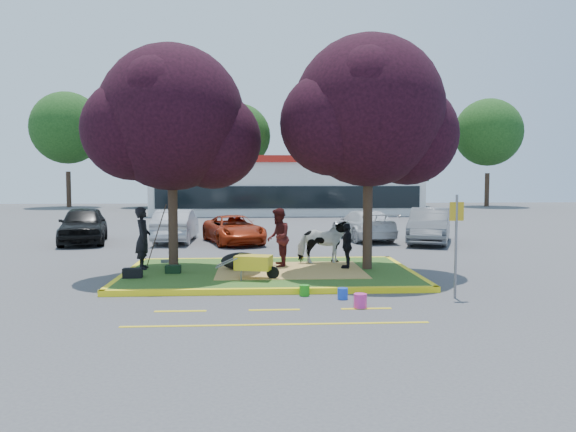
{
  "coord_description": "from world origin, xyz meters",
  "views": [
    {
      "loc": [
        -0.4,
        -16.08,
        2.86
      ],
      "look_at": [
        0.57,
        0.5,
        1.7
      ],
      "focal_mm": 35.0,
      "sensor_mm": 36.0,
      "label": 1
    }
  ],
  "objects": [
    {
      "name": "ground",
      "position": [
        0.0,
        0.0,
        0.0
      ],
      "size": [
        90.0,
        90.0,
        0.0
      ],
      "primitive_type": "plane",
      "color": "#424244",
      "rests_on": "ground"
    },
    {
      "name": "car_silver",
      "position": [
        -3.89,
        8.75,
        0.72
      ],
      "size": [
        1.57,
        4.37,
        1.43
      ],
      "primitive_type": "imported",
      "rotation": [
        0.0,
        0.0,
        3.13
      ],
      "color": "#A7A9AF",
      "rests_on": "ground"
    },
    {
      "name": "car_grey",
      "position": [
        7.1,
        7.62,
        0.75
      ],
      "size": [
        3.11,
        4.83,
        1.5
      ],
      "primitive_type": "imported",
      "rotation": [
        0.0,
        0.0,
        -0.36
      ],
      "color": "#595C60",
      "rests_on": "ground"
    },
    {
      "name": "tree_purple_left",
      "position": [
        -2.78,
        0.38,
        4.36
      ],
      "size": [
        5.06,
        4.2,
        6.51
      ],
      "color": "black",
      "rests_on": "median_island"
    },
    {
      "name": "curb_far",
      "position": [
        0.0,
        2.58,
        0.07
      ],
      "size": [
        8.3,
        0.16,
        0.15
      ],
      "primitive_type": "cube",
      "color": "yellow",
      "rests_on": "ground"
    },
    {
      "name": "visitor_b",
      "position": [
        2.3,
        0.23,
        0.82
      ],
      "size": [
        0.52,
        0.84,
        1.34
      ],
      "primitive_type": "imported",
      "rotation": [
        0.0,
        0.0,
        -1.84
      ],
      "color": "black",
      "rests_on": "median_island"
    },
    {
      "name": "bucket_blue",
      "position": [
        1.64,
        -3.22,
        0.13
      ],
      "size": [
        0.3,
        0.3,
        0.26
      ],
      "primitive_type": "cylinder",
      "rotation": [
        0.0,
        0.0,
        0.24
      ],
      "color": "blue",
      "rests_on": "ground"
    },
    {
      "name": "curb_left",
      "position": [
        -4.08,
        0.0,
        0.07
      ],
      "size": [
        0.16,
        5.3,
        0.15
      ],
      "primitive_type": "cube",
      "color": "yellow",
      "rests_on": "ground"
    },
    {
      "name": "bucket_pink",
      "position": [
        1.88,
        -4.11,
        0.16
      ],
      "size": [
        0.35,
        0.35,
        0.31
      ],
      "primitive_type": "cylinder",
      "rotation": [
        0.0,
        0.0,
        -0.24
      ],
      "color": "#D93095",
      "rests_on": "ground"
    },
    {
      "name": "treeline",
      "position": [
        1.23,
        37.61,
        7.73
      ],
      "size": [
        46.58,
        7.8,
        14.63
      ],
      "color": "black",
      "rests_on": "ground"
    },
    {
      "name": "car_white",
      "position": [
        4.52,
        9.13,
        0.67
      ],
      "size": [
        2.6,
        4.88,
        1.35
      ],
      "primitive_type": "imported",
      "rotation": [
        0.0,
        0.0,
        3.3
      ],
      "color": "silver",
      "rests_on": "ground"
    },
    {
      "name": "car_red",
      "position": [
        -1.33,
        8.01,
        0.6
      ],
      "size": [
        3.16,
        4.71,
        1.2
      ],
      "primitive_type": "imported",
      "rotation": [
        0.0,
        0.0,
        0.29
      ],
      "color": "#A1290D",
      "rests_on": "ground"
    },
    {
      "name": "curb_near",
      "position": [
        0.0,
        -2.58,
        0.07
      ],
      "size": [
        8.3,
        0.16,
        0.15
      ],
      "primitive_type": "cube",
      "color": "yellow",
      "rests_on": "ground"
    },
    {
      "name": "fire_lane_stripe_a",
      "position": [
        -2.0,
        -4.2,
        0.0
      ],
      "size": [
        1.1,
        0.12,
        0.01
      ],
      "primitive_type": "cube",
      "color": "yellow",
      "rests_on": "ground"
    },
    {
      "name": "calf",
      "position": [
        -0.83,
        0.23,
        0.4
      ],
      "size": [
        1.33,
        1.08,
        0.5
      ],
      "primitive_type": "ellipsoid",
      "rotation": [
        0.0,
        0.0,
        -0.42
      ],
      "color": "black",
      "rests_on": "median_island"
    },
    {
      "name": "bucket_green",
      "position": [
        0.77,
        -2.8,
        0.13
      ],
      "size": [
        0.3,
        0.3,
        0.26
      ],
      "primitive_type": "cylinder",
      "rotation": [
        0.0,
        0.0,
        -0.28
      ],
      "color": "#219416",
      "rests_on": "ground"
    },
    {
      "name": "straw_bedding",
      "position": [
        0.6,
        0.0,
        0.15
      ],
      "size": [
        4.2,
        3.0,
        0.01
      ],
      "primitive_type": "cube",
      "color": "tan",
      "rests_on": "median_island"
    },
    {
      "name": "curb_right",
      "position": [
        4.08,
        0.0,
        0.07
      ],
      "size": [
        0.16,
        5.3,
        0.15
      ],
      "primitive_type": "cube",
      "color": "yellow",
      "rests_on": "ground"
    },
    {
      "name": "retail_building",
      "position": [
        2.0,
        27.98,
        2.25
      ],
      "size": [
        20.4,
        8.4,
        4.4
      ],
      "color": "silver",
      "rests_on": "ground"
    },
    {
      "name": "gear_bag_green",
      "position": [
        -2.72,
        -0.26,
        0.26
      ],
      "size": [
        0.43,
        0.27,
        0.22
      ],
      "primitive_type": "cube",
      "rotation": [
        0.0,
        0.0,
        -0.03
      ],
      "color": "black",
      "rests_on": "median_island"
    },
    {
      "name": "fire_lane_long",
      "position": [
        0.0,
        -5.4,
        0.0
      ],
      "size": [
        6.0,
        0.1,
        0.01
      ],
      "primitive_type": "cube",
      "color": "yellow",
      "rests_on": "ground"
    },
    {
      "name": "handler",
      "position": [
        -3.7,
        0.53,
        1.06
      ],
      "size": [
        0.51,
        0.71,
        1.83
      ],
      "primitive_type": "imported",
      "rotation": [
        0.0,
        0.0,
        1.68
      ],
      "color": "black",
      "rests_on": "median_island"
    },
    {
      "name": "gear_bag_dark",
      "position": [
        -3.7,
        -0.94,
        0.28
      ],
      "size": [
        0.52,
        0.31,
        0.26
      ],
      "primitive_type": "cube",
      "rotation": [
        0.0,
        0.0,
        0.06
      ],
      "color": "black",
      "rests_on": "median_island"
    },
    {
      "name": "tree_purple_right",
      "position": [
        2.92,
        0.18,
        4.56
      ],
      "size": [
        5.3,
        4.4,
        6.82
      ],
      "color": "black",
      "rests_on": "median_island"
    },
    {
      "name": "fire_lane_stripe_b",
      "position": [
        0.0,
        -4.2,
        0.0
      ],
      "size": [
        1.1,
        0.12,
        0.01
      ],
      "primitive_type": "cube",
      "color": "yellow",
      "rests_on": "ground"
    },
    {
      "name": "median_island",
      "position": [
        0.0,
        0.0,
        0.07
      ],
      "size": [
        8.0,
        5.0,
        0.15
      ],
      "primitive_type": "cube",
      "color": "#2B5019",
      "rests_on": "ground"
    },
    {
      "name": "cow",
      "position": [
        1.73,
        1.19,
        0.83
      ],
      "size": [
        1.69,
        0.92,
        1.36
      ],
      "primitive_type": "imported",
      "rotation": [
        0.0,
        0.0,
        1.69
      ],
      "color": "white",
      "rests_on": "median_island"
    },
    {
      "name": "fire_lane_stripe_c",
      "position": [
        2.0,
        -4.2,
        0.0
      ],
      "size": [
        1.1,
        0.12,
        0.01
      ],
      "primitive_type": "cube",
      "color": "yellow",
      "rests_on": "ground"
    },
    {
      "name": "car_black",
      "position": [
        -7.82,
        8.53,
        0.79
      ],
      "size": [
        2.81,
        4.94,
        1.59
      ],
      "primitive_type": "imported",
      "rotation": [
        0.0,
        0.0,
        0.21
      ],
      "color": "black",
      "rests_on": "ground"
    },
    {
      "name": "sign_post",
      "position": [
        4.3,
        -3.26,
        1.5
      ],
      "size": [
        0.34,
        0.06,
        2.44
      ],
      "rotation": [
        0.0,
        0.0,
        0.06
      ],
      "color": "slate",
      "rests_on": "ground"
    },
    {
      "name": "wheelbarrow",
      "position": [
        -0.44,
        -1.35,
        0.59
      ],
      "size": [
        1.68,
        0.78,
        0.63
      ],
      "rotation": [
        0.0,
        0.0,
        -0.27
      ],
      "color": "black",
      "rests_on": "median_island"
    },
    {
      "name": "visitor_a",
      "position": [
        0.29,
        0.71,
        1.03
      ],
      "size": [
        0.72,
        0.89,
        1.77
      ],
      "primitive_type": "imported",
      "rotation": [
        0.0,
        0.0,
        -1.63
      ],
      "color": "#471514",
      "rests_on": "median_island"
    }
  ]
}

